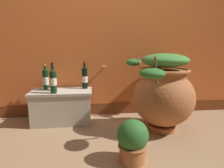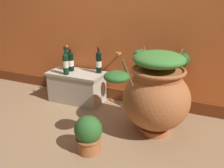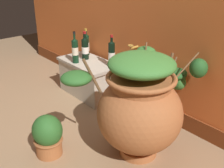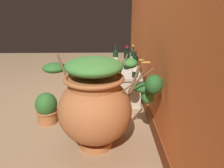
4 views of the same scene
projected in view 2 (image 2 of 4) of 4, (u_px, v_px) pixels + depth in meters
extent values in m
plane|color=#9E7A56|center=(76.00, 143.00, 2.25)|extent=(7.00, 7.00, 0.00)
cube|color=brown|center=(119.00, 95.00, 3.16)|extent=(4.40, 0.02, 0.16)
cylinder|color=#B28433|center=(119.00, 54.00, 2.92)|extent=(0.02, 0.10, 0.02)
torus|color=#B28433|center=(118.00, 53.00, 2.86)|extent=(0.06, 0.06, 0.01)
cylinder|color=#B26638|center=(154.00, 129.00, 2.44)|extent=(0.31, 0.31, 0.06)
ellipsoid|color=#B26638|center=(156.00, 99.00, 2.32)|extent=(0.66, 0.66, 0.62)
cylinder|color=#B26638|center=(158.00, 75.00, 2.23)|extent=(0.45, 0.45, 0.09)
torus|color=#B26638|center=(158.00, 70.00, 2.22)|extent=(0.53, 0.53, 0.04)
cylinder|color=brown|center=(177.00, 60.00, 2.47)|extent=(0.07, 0.25, 0.23)
ellipsoid|color=#235623|center=(183.00, 60.00, 2.57)|extent=(0.14, 0.15, 0.16)
cylinder|color=brown|center=(128.00, 73.00, 2.03)|extent=(0.08, 0.12, 0.27)
ellipsoid|color=#2D6628|center=(117.00, 77.00, 1.97)|extent=(0.22, 0.23, 0.09)
cylinder|color=brown|center=(164.00, 67.00, 2.55)|extent=(0.02, 0.15, 0.26)
ellipsoid|color=#387A33|center=(165.00, 73.00, 2.69)|extent=(0.16, 0.12, 0.15)
cylinder|color=brown|center=(145.00, 57.00, 2.50)|extent=(0.08, 0.10, 0.22)
ellipsoid|color=#387A33|center=(142.00, 54.00, 2.58)|extent=(0.18, 0.15, 0.09)
cylinder|color=brown|center=(163.00, 64.00, 2.54)|extent=(0.03, 0.10, 0.27)
ellipsoid|color=#235623|center=(164.00, 67.00, 2.66)|extent=(0.19, 0.23, 0.08)
ellipsoid|color=#428438|center=(159.00, 59.00, 2.18)|extent=(0.50, 0.50, 0.15)
cube|color=beige|center=(77.00, 87.00, 3.11)|extent=(0.69, 0.37, 0.40)
cube|color=#AEA592|center=(76.00, 73.00, 3.05)|extent=(0.73, 0.39, 0.03)
cylinder|color=black|center=(71.00, 63.00, 3.06)|extent=(0.08, 0.08, 0.22)
cone|color=black|center=(70.00, 53.00, 3.02)|extent=(0.08, 0.08, 0.04)
cylinder|color=black|center=(70.00, 51.00, 3.01)|extent=(0.03, 0.03, 0.09)
cylinder|color=maroon|center=(70.00, 48.00, 3.00)|extent=(0.04, 0.04, 0.02)
cylinder|color=white|center=(71.00, 63.00, 3.07)|extent=(0.08, 0.08, 0.08)
cylinder|color=black|center=(99.00, 63.00, 2.98)|extent=(0.07, 0.07, 0.26)
cone|color=black|center=(99.00, 52.00, 2.93)|extent=(0.07, 0.07, 0.04)
cylinder|color=black|center=(98.00, 50.00, 2.92)|extent=(0.03, 0.03, 0.09)
cylinder|color=maroon|center=(98.00, 48.00, 2.91)|extent=(0.03, 0.03, 0.02)
cylinder|color=white|center=(99.00, 64.00, 2.98)|extent=(0.07, 0.07, 0.08)
cylinder|color=black|center=(66.00, 65.00, 2.92)|extent=(0.07, 0.07, 0.25)
cone|color=black|center=(65.00, 54.00, 2.87)|extent=(0.07, 0.07, 0.04)
cylinder|color=black|center=(65.00, 51.00, 2.86)|extent=(0.02, 0.02, 0.10)
cylinder|color=black|center=(65.00, 48.00, 2.84)|extent=(0.03, 0.03, 0.02)
cylinder|color=beige|center=(66.00, 64.00, 2.91)|extent=(0.07, 0.07, 0.09)
cylinder|color=black|center=(68.00, 60.00, 3.19)|extent=(0.07, 0.07, 0.23)
cone|color=black|center=(67.00, 50.00, 3.14)|extent=(0.07, 0.07, 0.04)
cylinder|color=black|center=(67.00, 48.00, 3.13)|extent=(0.03, 0.03, 0.08)
cylinder|color=#B7932D|center=(67.00, 46.00, 3.12)|extent=(0.03, 0.03, 0.02)
cylinder|color=white|center=(68.00, 61.00, 3.19)|extent=(0.07, 0.07, 0.10)
cylinder|color=#B26638|center=(89.00, 144.00, 2.12)|extent=(0.21, 0.21, 0.15)
torus|color=#A45D33|center=(89.00, 138.00, 2.10)|extent=(0.24, 0.24, 0.02)
ellipsoid|color=#2D6628|center=(88.00, 130.00, 2.07)|extent=(0.25, 0.24, 0.26)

